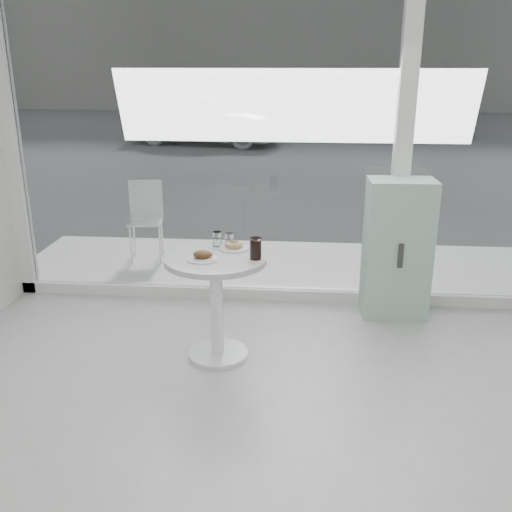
# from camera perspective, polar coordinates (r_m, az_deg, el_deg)

# --- Properties ---
(room_shell) EXTENTS (6.00, 6.00, 6.00)m
(room_shell) POSITION_cam_1_polar(r_m,az_deg,el_deg) (1.25, 0.26, 12.29)
(room_shell) COLOR silver
(room_shell) RESTS_ON ground
(storefront) EXTENTS (5.00, 0.14, 3.00)m
(storefront) POSITION_cam_1_polar(r_m,az_deg,el_deg) (4.82, 4.73, 14.73)
(storefront) COLOR white
(storefront) RESTS_ON ground
(main_table) EXTENTS (0.72, 0.72, 0.77)m
(main_table) POSITION_cam_1_polar(r_m,az_deg,el_deg) (4.04, -4.00, -2.99)
(main_table) COLOR white
(main_table) RESTS_ON ground
(patio_deck) EXTENTS (5.60, 1.60, 0.05)m
(patio_deck) POSITION_cam_1_polar(r_m,az_deg,el_deg) (5.96, 3.65, -1.07)
(patio_deck) COLOR white
(patio_deck) RESTS_ON ground
(street) EXTENTS (40.00, 24.00, 0.00)m
(street) POSITION_cam_1_polar(r_m,az_deg,el_deg) (17.92, 4.66, 12.19)
(street) COLOR #3D3D3D
(street) RESTS_ON ground
(far_building) EXTENTS (40.00, 2.00, 8.00)m
(far_building) POSITION_cam_1_polar(r_m,az_deg,el_deg) (26.88, 5.08, 22.91)
(far_building) COLOR gray
(far_building) RESTS_ON ground
(mint_cabinet) EXTENTS (0.55, 0.39, 1.16)m
(mint_cabinet) POSITION_cam_1_polar(r_m,az_deg,el_deg) (4.88, 13.93, 0.73)
(mint_cabinet) COLOR #99C3B1
(mint_cabinet) RESTS_ON ground
(patio_chair) EXTENTS (0.41, 0.41, 0.82)m
(patio_chair) POSITION_cam_1_polar(r_m,az_deg,el_deg) (6.18, -10.94, 4.10)
(patio_chair) COLOR white
(patio_chair) RESTS_ON patio_deck
(car_white) EXTENTS (4.31, 2.48, 1.38)m
(car_white) POSITION_cam_1_polar(r_m,az_deg,el_deg) (15.39, -5.22, 13.67)
(car_white) COLOR silver
(car_white) RESTS_ON street
(car_silver) EXTENTS (4.04, 1.82, 1.29)m
(car_silver) POSITION_cam_1_polar(r_m,az_deg,el_deg) (17.82, 14.53, 13.71)
(car_silver) COLOR #B5B8BD
(car_silver) RESTS_ON street
(plate_fritter) EXTENTS (0.21, 0.21, 0.07)m
(plate_fritter) POSITION_cam_1_polar(r_m,az_deg,el_deg) (3.90, -5.32, -0.02)
(plate_fritter) COLOR silver
(plate_fritter) RESTS_ON main_table
(plate_donut) EXTENTS (0.22, 0.22, 0.05)m
(plate_donut) POSITION_cam_1_polar(r_m,az_deg,el_deg) (4.11, -2.20, 0.97)
(plate_donut) COLOR silver
(plate_donut) RESTS_ON main_table
(water_tumbler_a) EXTENTS (0.07, 0.07, 0.11)m
(water_tumbler_a) POSITION_cam_1_polar(r_m,az_deg,el_deg) (4.18, -3.90, 1.64)
(water_tumbler_a) COLOR white
(water_tumbler_a) RESTS_ON main_table
(water_tumbler_b) EXTENTS (0.07, 0.07, 0.11)m
(water_tumbler_b) POSITION_cam_1_polar(r_m,az_deg,el_deg) (4.14, -2.68, 1.51)
(water_tumbler_b) COLOR white
(water_tumbler_b) RESTS_ON main_table
(cola_glass) EXTENTS (0.08, 0.08, 0.15)m
(cola_glass) POSITION_cam_1_polar(r_m,az_deg,el_deg) (3.88, -0.04, 0.72)
(cola_glass) COLOR white
(cola_glass) RESTS_ON main_table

